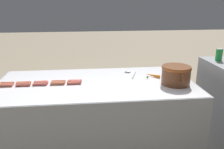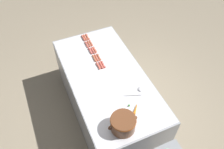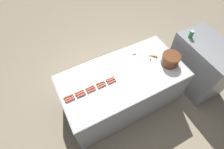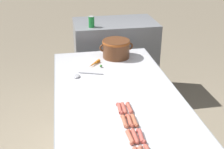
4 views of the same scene
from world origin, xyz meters
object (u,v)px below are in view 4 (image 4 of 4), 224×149
object	(u,v)px
hot_dog_7	(136,136)
serving_spoon	(82,75)
back_cabinet	(115,60)
hot_dog_3	(124,121)
hot_dog_8	(130,121)
hot_dog_12	(141,136)
hot_dog_4	(120,108)
soda_can	(91,22)
hot_dog_2	(130,137)
hot_dog_14	(129,108)
hot_dog_9	(124,108)
carrot	(95,64)
bean_pot	(116,48)
hot_dog_13	(134,120)

from	to	relation	value
hot_dog_7	serving_spoon	distance (m)	0.94
back_cabinet	hot_dog_3	world-z (taller)	back_cabinet
hot_dog_8	hot_dog_12	size ratio (longest dim) A/B	1.00
back_cabinet	hot_dog_3	size ratio (longest dim) A/B	7.14
hot_dog_4	hot_dog_7	distance (m)	0.32
hot_dog_8	soda_can	xyz separation A→B (m)	(-0.06, 1.63, 0.22)
hot_dog_2	hot_dog_14	distance (m)	0.32
hot_dog_9	carrot	xyz separation A→B (m)	(-0.11, 0.80, 0.00)
hot_dog_2	hot_dog_7	distance (m)	0.03
hot_dog_3	soda_can	bearing A→B (deg)	90.87
hot_dog_14	serving_spoon	xyz separation A→B (m)	(-0.29, 0.59, -0.01)
hot_dog_7	bean_pot	distance (m)	1.29
back_cabinet	soda_can	size ratio (longest dim) A/B	7.96
hot_dog_3	soda_can	world-z (taller)	soda_can
hot_dog_9	soda_can	size ratio (longest dim) A/B	1.12
hot_dog_12	soda_can	distance (m)	1.81
serving_spoon	carrot	bearing A→B (deg)	56.58
hot_dog_12	bean_pot	bearing A→B (deg)	85.83
hot_dog_2	carrot	xyz separation A→B (m)	(-0.08, 1.12, 0.00)
hot_dog_8	hot_dog_7	bearing A→B (deg)	-90.66
hot_dog_4	hot_dog_13	size ratio (longest dim) A/B	1.00
hot_dog_3	hot_dog_13	world-z (taller)	same
hot_dog_4	hot_dog_7	bearing A→B (deg)	-84.03
hot_dog_12	serving_spoon	xyz separation A→B (m)	(-0.28, 0.91, -0.01)
hot_dog_9	soda_can	world-z (taller)	soda_can
hot_dog_12	serving_spoon	bearing A→B (deg)	107.33
hot_dog_13	hot_dog_14	size ratio (longest dim) A/B	1.00
soda_can	hot_dog_12	bearing A→B (deg)	-87.11
hot_dog_12	back_cabinet	bearing A→B (deg)	83.84
back_cabinet	bean_pot	xyz separation A→B (m)	(-0.12, -0.70, 0.43)
hot_dog_8	back_cabinet	bearing A→B (deg)	82.33
hot_dog_8	soda_can	size ratio (longest dim) A/B	1.11
back_cabinet	carrot	bearing A→B (deg)	-112.59
hot_dog_14	carrot	world-z (taller)	carrot
hot_dog_13	hot_dog_14	distance (m)	0.15
hot_dog_2	bean_pot	bearing A→B (deg)	82.83
hot_dog_7	bean_pot	world-z (taller)	bean_pot
hot_dog_2	carrot	world-z (taller)	carrot
hot_dog_14	serving_spoon	size ratio (longest dim) A/B	0.53
bean_pot	serving_spoon	world-z (taller)	bean_pot
serving_spoon	bean_pot	bearing A→B (deg)	44.72
hot_dog_3	hot_dog_14	world-z (taller)	same
hot_dog_4	hot_dog_14	size ratio (longest dim) A/B	1.00
carrot	soda_can	size ratio (longest dim) A/B	1.20
hot_dog_7	hot_dog_14	distance (m)	0.32
hot_dog_3	carrot	distance (m)	0.96
hot_dog_4	hot_dog_8	size ratio (longest dim) A/B	1.00
bean_pot	carrot	world-z (taller)	bean_pot
hot_dog_4	hot_dog_9	xyz separation A→B (m)	(0.03, 0.00, 0.00)
back_cabinet	serving_spoon	size ratio (longest dim) A/B	3.75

